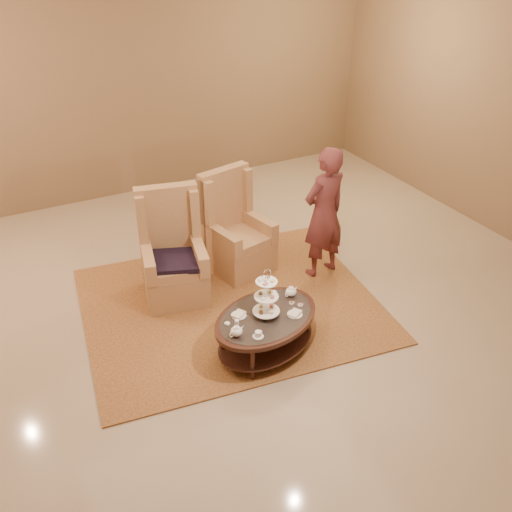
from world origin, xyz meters
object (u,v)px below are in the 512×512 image
person (324,214)px  armchair_left (173,261)px  tea_table (266,322)px  armchair_right (234,237)px

person → armchair_left: bearing=-22.3°
armchair_left → tea_table: bearing=-59.5°
armchair_right → person: 1.16m
tea_table → person: size_ratio=0.83×
armchair_right → armchair_left: bearing=-179.3°
tea_table → armchair_left: bearing=90.2°
person → tea_table: bearing=28.1°
tea_table → person: person is taller
armchair_right → person: size_ratio=0.77×
tea_table → armchair_left: (-0.46, 1.40, 0.08)m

